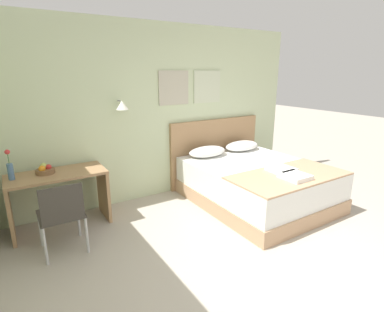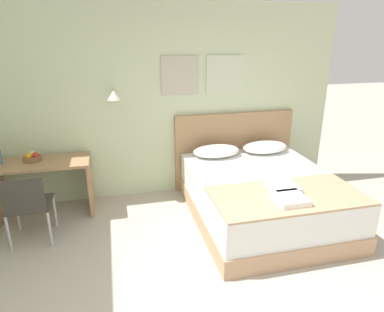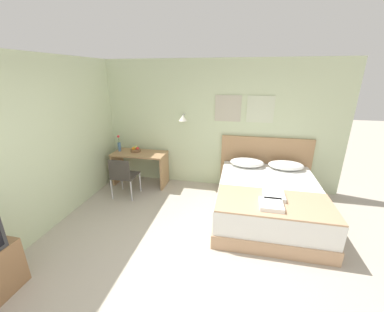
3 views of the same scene
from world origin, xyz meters
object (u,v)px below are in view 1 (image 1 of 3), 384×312
throw_blanket (289,175)px  folded_towel_mid_bed (295,176)px  fruit_bowl (45,170)px  desk_chair (62,212)px  pillow_left (207,152)px  folded_towel_near_foot (281,170)px  pillow_right (242,146)px  desk (59,190)px  flower_vase (10,168)px  bed (256,184)px  headboard (215,151)px

throw_blanket → folded_towel_mid_bed: folded_towel_mid_bed is taller
fruit_bowl → desk_chair: bearing=-86.7°
pillow_left → folded_towel_near_foot: bearing=-73.0°
pillow_right → desk_chair: bearing=-167.6°
throw_blanket → desk: 3.00m
pillow_right → desk_chair: (-3.11, -0.68, -0.18)m
throw_blanket → folded_towel_near_foot: folded_towel_near_foot is taller
desk → folded_towel_near_foot: bearing=-24.6°
pillow_right → folded_towel_mid_bed: pillow_right is taller
pillow_left → desk_chair: bearing=-163.9°
throw_blanket → flower_vase: flower_vase is taller
folded_towel_mid_bed → desk: desk is taller
pillow_left → desk: pillow_left is taller
bed → pillow_left: size_ratio=3.11×
flower_vase → bed: bearing=-14.2°
bed → pillow_right: 0.95m
headboard → folded_towel_mid_bed: 1.80m
folded_towel_near_foot → flower_vase: size_ratio=0.94×
throw_blanket → folded_towel_mid_bed: 0.16m
folded_towel_near_foot → fruit_bowl: size_ratio=1.54×
throw_blanket → flower_vase: 3.44m
desk → fruit_bowl: (-0.12, 0.06, 0.27)m
desk → desk_chair: 0.68m
desk_chair → folded_towel_mid_bed: bearing=-17.4°
bed → folded_towel_mid_bed: (-0.06, -0.74, 0.36)m
fruit_bowl → flower_vase: size_ratio=0.61×
headboard → pillow_right: size_ratio=2.74×
pillow_right → desk_chair: size_ratio=0.80×
throw_blanket → pillow_left: bearing=105.0°
pillow_right → throw_blanket: pillow_right is taller
bed → fruit_bowl: fruit_bowl is taller
pillow_right → pillow_left: bearing=180.0°
fruit_bowl → folded_towel_mid_bed: bearing=-30.0°
pillow_left → pillow_right: (0.74, 0.00, 0.00)m
pillow_left → desk: (-2.29, -0.01, -0.17)m
pillow_right → throw_blanket: (-0.37, -1.38, -0.07)m
desk → flower_vase: (-0.48, 0.02, 0.36)m
bed → flower_vase: flower_vase is taller
desk_chair → pillow_right: bearing=12.4°
pillow_right → desk: pillow_right is taller
headboard → flower_vase: 3.17m
flower_vase → fruit_bowl: bearing=6.5°
folded_towel_mid_bed → desk_chair: size_ratio=0.39×
pillow_left → pillow_right: same height
pillow_left → desk_chair: (-2.37, -0.68, -0.18)m
folded_towel_mid_bed → desk_chair: 2.81m
desk → bed: bearing=-16.1°
throw_blanket → desk_chair: size_ratio=1.97×
headboard → pillow_right: headboard is taller
fruit_bowl → flower_vase: bearing=-173.5°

